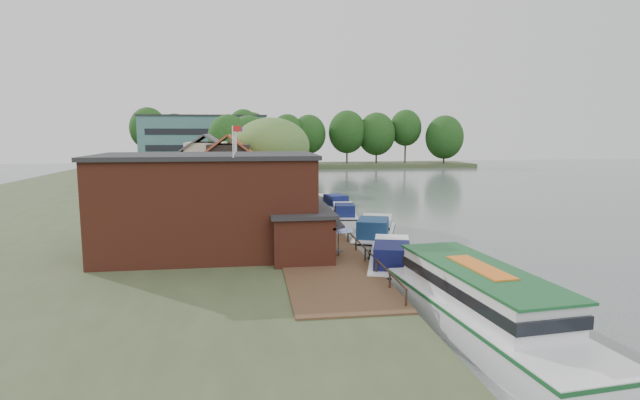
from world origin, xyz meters
name	(u,v)px	position (x,y,z in m)	size (l,w,h in m)	color
ground	(415,256)	(0.00, 0.00, 0.00)	(260.00, 260.00, 0.00)	#485452
land_bank	(128,199)	(-30.00, 35.00, 0.50)	(50.00, 140.00, 1.00)	#384728
quay_deck	(302,223)	(-8.00, 10.00, 1.05)	(6.00, 50.00, 0.10)	#47301E
quay_rail	(329,217)	(-5.30, 10.50, 1.50)	(0.20, 49.00, 1.00)	black
pub	(236,203)	(-14.00, -1.00, 4.65)	(20.00, 11.00, 7.30)	maroon
hotel_block	(206,145)	(-22.00, 70.00, 7.15)	(25.40, 12.40, 12.30)	#38666B
cottage_a	(230,177)	(-15.00, 14.00, 5.25)	(8.60, 7.60, 8.50)	black
cottage_b	(208,170)	(-18.00, 24.00, 5.25)	(9.60, 8.60, 8.50)	beige
cottage_c	(242,165)	(-14.00, 33.00, 5.25)	(7.60, 7.60, 8.50)	black
willow	(272,164)	(-10.50, 19.00, 6.21)	(8.60, 8.60, 10.43)	#476B2D
umbrella_0	(338,239)	(-6.88, -3.40, 2.29)	(2.20, 2.20, 2.38)	navy
umbrella_1	(318,231)	(-7.89, -0.26, 2.29)	(2.03, 2.03, 2.38)	#1C219B
umbrella_2	(326,224)	(-6.84, 2.50, 2.29)	(2.08, 2.08, 2.38)	navy
umbrella_3	(318,219)	(-7.22, 4.93, 2.29)	(2.03, 2.03, 2.38)	navy
umbrella_4	(311,214)	(-7.45, 7.66, 2.29)	(2.04, 2.04, 2.38)	#1B3D99
cruiser_0	(392,256)	(-3.36, -4.74, 1.27)	(3.36, 10.39, 2.54)	white
cruiser_1	(375,230)	(-2.30, 4.15, 1.34)	(3.52, 10.87, 2.67)	silver
cruiser_2	(344,212)	(-2.83, 15.74, 1.11)	(2.98, 9.23, 2.21)	silver
cruiser_3	(330,202)	(-3.19, 23.05, 1.16)	(3.10, 9.60, 2.32)	silver
tour_boat	(487,304)	(-1.91, -15.85, 1.67)	(4.30, 15.30, 3.34)	silver
swan	(410,295)	(-3.73, -9.89, 0.22)	(0.44, 0.44, 0.44)	white
bank_tree_0	(229,151)	(-16.15, 42.57, 6.80)	(6.48, 6.48, 11.59)	#143811
bank_tree_1	(249,149)	(-12.93, 49.98, 6.85)	(8.14, 8.14, 11.71)	#143811
bank_tree_2	(257,150)	(-11.39, 59.76, 6.37)	(7.38, 7.38, 10.73)	#143811
bank_tree_3	(249,144)	(-13.08, 79.07, 7.11)	(7.98, 7.98, 12.22)	#143811
bank_tree_4	(255,142)	(-11.53, 87.28, 7.45)	(8.86, 8.86, 12.90)	#143811
bank_tree_5	(244,138)	(-14.26, 92.31, 8.31)	(8.06, 8.06, 14.63)	#143811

